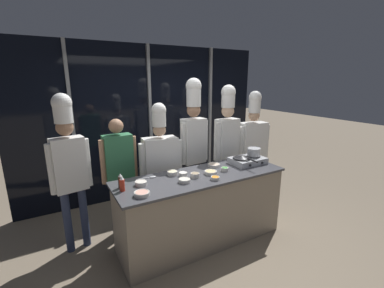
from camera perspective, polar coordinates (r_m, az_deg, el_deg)
name	(u,v)px	position (r m, az deg, el deg)	size (l,w,h in m)	color
ground_plane	(201,239)	(3.73, 2.04, -20.41)	(24.00, 24.00, 0.00)	#7F705B
window_wall_back	(150,122)	(4.75, -9.37, 4.76)	(4.54, 0.09, 2.70)	black
demo_counter	(201,208)	(3.48, 2.11, -14.05)	(2.22, 0.72, 0.94)	gray
portable_stove	(248,160)	(3.78, 12.24, -3.59)	(0.49, 0.36, 0.10)	#B2B5BA
frying_pan	(242,157)	(3.68, 11.06, -2.86)	(0.25, 0.44, 0.04)	#232326
stock_pot	(254,152)	(3.82, 13.58, -1.68)	(0.21, 0.19, 0.12)	#B7BABF
squeeze_bottle_soy	(121,181)	(2.99, -15.60, -7.92)	(0.05, 0.05, 0.17)	#332319
squeeze_bottle_chili	(122,184)	(2.91, -15.28, -8.57)	(0.06, 0.06, 0.17)	red
prep_bowl_chicken	(214,165)	(3.59, 4.90, -4.65)	(0.17, 0.17, 0.04)	silver
prep_bowl_rice	(183,174)	(3.23, -1.99, -6.67)	(0.11, 0.11, 0.05)	silver
prep_bowl_noodles	(172,173)	(3.28, -4.39, -6.37)	(0.13, 0.13, 0.05)	silver
prep_bowl_scallions	(225,169)	(3.43, 7.30, -5.53)	(0.10, 0.10, 0.05)	silver
prep_bowl_mushrooms	(195,175)	(3.19, 0.68, -6.88)	(0.11, 0.11, 0.06)	silver
prep_bowl_carrots	(215,178)	(3.14, 5.18, -7.52)	(0.11, 0.11, 0.04)	silver
prep_bowl_garlic	(184,180)	(3.05, -1.69, -8.06)	(0.14, 0.14, 0.05)	silver
prep_bowl_onion	(141,183)	(3.03, -11.28, -8.48)	(0.14, 0.14, 0.05)	silver
prep_bowl_shrimp	(142,193)	(2.77, -11.08, -10.74)	(0.17, 0.17, 0.05)	silver
prep_bowl_ginger	(211,172)	(3.31, 4.16, -6.27)	(0.16, 0.16, 0.04)	silver
serving_spoon_slotted	(150,177)	(3.23, -9.30, -7.32)	(0.25, 0.06, 0.02)	#B2B5BA
chef_head	(69,159)	(3.37, -25.72, -3.09)	(0.47, 0.24, 1.97)	#2D3856
person_guest	(119,166)	(3.57, -15.92, -4.65)	(0.48, 0.21, 1.63)	#4C4C51
chef_sous	(160,160)	(3.64, -7.03, -3.59)	(0.62, 0.28, 1.81)	#2D3856
chef_line	(194,134)	(3.90, 0.37, 2.22)	(0.48, 0.23, 2.14)	#232326
chef_pastry	(227,136)	(4.13, 7.79, 1.84)	(0.49, 0.23, 2.04)	#232326
chef_apprentice	(253,141)	(4.53, 13.33, 0.71)	(0.60, 0.29, 1.93)	#2D3856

